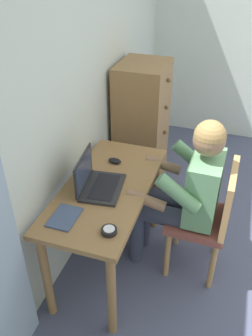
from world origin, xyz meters
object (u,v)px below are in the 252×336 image
at_px(laptop, 96,182).
at_px(computer_mouse, 115,161).
at_px(chair, 208,215).
at_px(notebook_pad, 65,217).
at_px(person_seated, 185,189).
at_px(dresser, 142,129).
at_px(desk, 107,200).
at_px(desk_clock, 109,231).

distance_m(laptop, computer_mouse, 0.33).
relative_size(chair, notebook_pad, 4.26).
height_order(person_seated, computer_mouse, person_seated).
bearing_deg(laptop, dresser, 1.04).
xyz_separation_m(dresser, notebook_pad, (-1.46, 0.05, 0.13)).
xyz_separation_m(desk, dresser, (1.09, 0.08, -0.00)).
xyz_separation_m(desk, person_seated, (0.20, -0.49, 0.07)).
xyz_separation_m(computer_mouse, notebook_pad, (-0.66, 0.07, -0.01)).
height_order(computer_mouse, desk_clock, computer_mouse).
relative_size(dresser, person_seated, 1.01).
bearing_deg(laptop, computer_mouse, -1.35).
height_order(desk, dresser, dresser).
distance_m(dresser, desk_clock, 1.52).
relative_size(person_seated, notebook_pad, 5.78).
height_order(desk, desk_clock, desk_clock).
bearing_deg(desk_clock, desk, 22.61).
xyz_separation_m(desk, laptop, (-0.04, 0.05, 0.17)).
bearing_deg(chair, computer_mouse, 82.64).
height_order(desk, computer_mouse, computer_mouse).
xyz_separation_m(dresser, desk_clock, (-1.50, -0.24, 0.14)).
height_order(laptop, desk_clock, laptop).
bearing_deg(chair, desk, 106.00).
bearing_deg(person_seated, chair, -91.15).
bearing_deg(laptop, chair, -72.10).
bearing_deg(notebook_pad, person_seated, -46.98).
height_order(computer_mouse, notebook_pad, computer_mouse).
bearing_deg(laptop, notebook_pad, 168.51).
height_order(person_seated, laptop, person_seated).
distance_m(chair, laptop, 0.81).
bearing_deg(desk, notebook_pad, 161.83).
height_order(laptop, computer_mouse, laptop).
distance_m(dresser, person_seated, 1.06).
xyz_separation_m(laptop, notebook_pad, (-0.33, 0.07, -0.05)).
bearing_deg(person_seated, dresser, 32.07).
distance_m(person_seated, notebook_pad, 0.83).
bearing_deg(chair, desk_clock, 139.96).
height_order(desk_clock, notebook_pad, desk_clock).
bearing_deg(person_seated, computer_mouse, 80.52).
relative_size(person_seated, desk_clock, 13.48).
relative_size(chair, laptop, 2.44).
bearing_deg(dresser, person_seated, -147.93).
distance_m(computer_mouse, desk_clock, 0.72).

